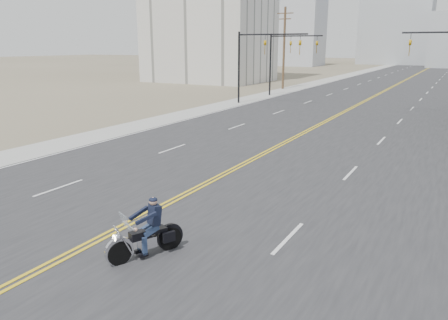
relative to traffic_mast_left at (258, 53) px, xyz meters
The scene contains 10 objects.
ground_plane 33.60m from the traffic_mast_left, 74.33° to the right, with size 400.00×400.00×0.00m, color #776D56.
road 39.36m from the traffic_mast_left, 76.71° to the left, with size 20.00×200.00×0.01m, color #303033.
sidewalk_left 38.40m from the traffic_mast_left, 93.80° to the left, with size 3.00×200.00×0.01m, color #A5A5A0.
traffic_mast_left is the anchor object (origin of this frame).
traffic_mast_far 8.01m from the traffic_mast_left, 92.40° to the left, with size 6.10×0.26×7.00m.
utility_pole_left 16.39m from the traffic_mast_left, 102.42° to the left, with size 2.20×0.30×10.50m.
haze_bldg_a 87.20m from the traffic_mast_left, 107.41° to the left, with size 14.00×12.00×22.00m, color #B7BCC6.
haze_bldg_d 108.34m from the traffic_mast_left, 91.60° to the left, with size 20.00×15.00×26.00m, color #ADB2B7.
haze_bldg_f 106.28m from the traffic_mast_left, 112.71° to the left, with size 12.00×12.00×16.00m, color #ADB2B7.
motorcyclist 33.13m from the traffic_mast_left, 70.60° to the right, with size 0.93×2.16×1.69m, color black, non-canonical shape.
Camera 1 is at (9.20, -7.65, 5.71)m, focal length 35.00 mm.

